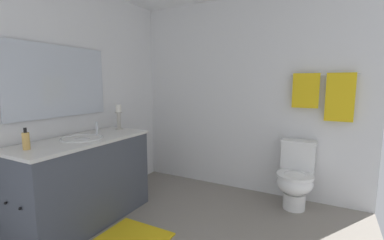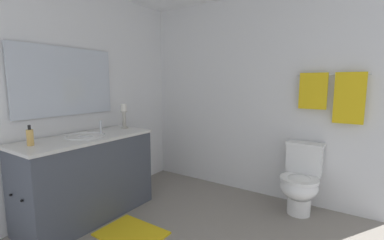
{
  "view_description": "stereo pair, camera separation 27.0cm",
  "coord_description": "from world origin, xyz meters",
  "views": [
    {
      "loc": [
        0.98,
        -1.94,
        1.4
      ],
      "look_at": [
        -0.28,
        0.42,
        1.02
      ],
      "focal_mm": 24.64,
      "sensor_mm": 36.0,
      "label": 1
    },
    {
      "loc": [
        1.21,
        -1.8,
        1.4
      ],
      "look_at": [
        -0.28,
        0.42,
        1.02
      ],
      "focal_mm": 24.64,
      "sensor_mm": 36.0,
      "label": 2
    }
  ],
  "objects": [
    {
      "name": "mirror",
      "position": [
        -1.43,
        -0.22,
        1.41
      ],
      "size": [
        0.02,
        1.1,
        0.71
      ],
      "primitive_type": "cube",
      "color": "silver"
    },
    {
      "name": "towel_center",
      "position": [
        1.06,
        1.29,
        1.25
      ],
      "size": [
        0.28,
        0.03,
        0.52
      ],
      "primitive_type": "cube",
      "color": "yellow",
      "rests_on": "towel_bar"
    },
    {
      "name": "sink_basin",
      "position": [
        -1.15,
        -0.22,
        0.82
      ],
      "size": [
        0.4,
        0.4,
        0.24
      ],
      "color": "white",
      "rests_on": "vanity_cabinet"
    },
    {
      "name": "towel_near_vanity",
      "position": [
        0.72,
        1.29,
        1.31
      ],
      "size": [
        0.28,
        0.03,
        0.39
      ],
      "primitive_type": "cube",
      "color": "yellow",
      "rests_on": "towel_bar"
    },
    {
      "name": "bath_mat",
      "position": [
        -0.52,
        -0.22,
        0.01
      ],
      "size": [
        0.6,
        0.44,
        0.02
      ],
      "primitive_type": "cube",
      "color": "yellow",
      "rests_on": "ground"
    },
    {
      "name": "wall_back",
      "position": [
        0.0,
        1.37,
        1.23
      ],
      "size": [
        2.95,
        0.04,
        2.45
      ],
      "primitive_type": "cube",
      "color": "white",
      "rests_on": "ground"
    },
    {
      "name": "wall_left",
      "position": [
        -1.47,
        0.0,
        1.23
      ],
      "size": [
        0.04,
        2.74,
        2.45
      ],
      "primitive_type": "cube",
      "color": "white",
      "rests_on": "ground"
    },
    {
      "name": "vanity_cabinet",
      "position": [
        -1.15,
        -0.22,
        0.43
      ],
      "size": [
        0.58,
        1.36,
        0.86
      ],
      "color": "#474C56",
      "rests_on": "ground"
    },
    {
      "name": "soap_bottle",
      "position": [
        -1.2,
        -0.72,
        0.93
      ],
      "size": [
        0.06,
        0.06,
        0.18
      ],
      "color": "#E5B259",
      "rests_on": "vanity_cabinet"
    },
    {
      "name": "towel_bar",
      "position": [
        0.89,
        1.31,
        1.49
      ],
      "size": [
        0.68,
        0.02,
        0.02
      ],
      "primitive_type": "cylinder",
      "rotation": [
        0.0,
        1.57,
        0.0
      ],
      "color": "silver"
    },
    {
      "name": "candle_holder_tall",
      "position": [
        -1.2,
        0.34,
        1.02
      ],
      "size": [
        0.09,
        0.09,
        0.29
      ],
      "color": "#B7B2A5",
      "rests_on": "vanity_cabinet"
    },
    {
      "name": "toilet",
      "position": [
        0.68,
        1.09,
        0.37
      ],
      "size": [
        0.39,
        0.54,
        0.75
      ],
      "color": "white",
      "rests_on": "ground"
    }
  ]
}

